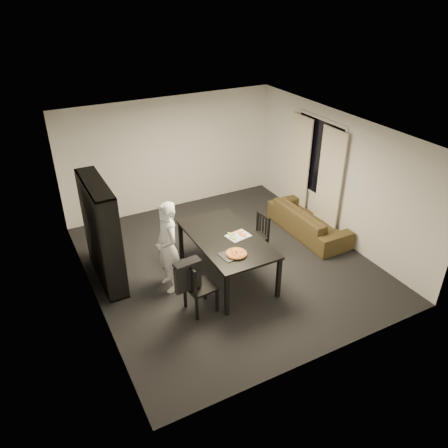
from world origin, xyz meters
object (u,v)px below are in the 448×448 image
bookshelf (102,233)px  pepperoni_pizza (236,253)px  person (168,247)px  dining_table (227,241)px  chair_left (196,284)px  sofa (309,221)px  baking_tray (233,255)px  chair_right (259,233)px

bookshelf → pepperoni_pizza: size_ratio=5.43×
bookshelf → person: size_ratio=1.15×
bookshelf → dining_table: bearing=-26.6°
dining_table → chair_left: bearing=-145.1°
dining_table → sofa: (2.28, 0.57, -0.46)m
pepperoni_pizza → baking_tray: bearing=154.9°
person → sofa: 3.38m
bookshelf → dining_table: 2.18m
bookshelf → chair_left: bearing=-56.8°
chair_right → baking_tray: chair_right is taller
chair_right → sofa: size_ratio=0.42×
dining_table → chair_right: 1.01m
chair_left → sofa: (3.18, 1.19, -0.25)m
chair_right → sofa: 1.41m
person → bookshelf: bearing=-131.8°
pepperoni_pizza → sofa: size_ratio=0.17×
bookshelf → pepperoni_pizza: (1.82, -1.52, -0.10)m
bookshelf → pepperoni_pizza: 2.38m
bookshelf → chair_left: bookshelf is taller
chair_left → sofa: 3.40m
chair_right → sofa: chair_right is taller
dining_table → sofa: dining_table is taller
bookshelf → dining_table: size_ratio=0.96×
chair_right → sofa: bearing=92.0°
bookshelf → baking_tray: bearing=-40.3°
chair_left → chair_right: chair_left is taller
dining_table → chair_right: size_ratio=2.32×
bookshelf → sofa: 4.29m
dining_table → chair_left: size_ratio=2.07×
bookshelf → sofa: (4.22, -0.40, -0.66)m
chair_left → baking_tray: (0.72, 0.10, 0.29)m
bookshelf → chair_left: size_ratio=1.98×
bookshelf → person: bookshelf is taller
chair_left → baking_tray: size_ratio=2.40×
sofa → baking_tray: bearing=114.0°
person → chair_right: bearing=94.4°
dining_table → sofa: 2.39m
chair_right → person: 1.97m
sofa → chair_left: bearing=110.6°
baking_tray → bookshelf: bearing=139.7°
baking_tray → pepperoni_pizza: pepperoni_pizza is taller
bookshelf → pepperoni_pizza: bearing=-39.9°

